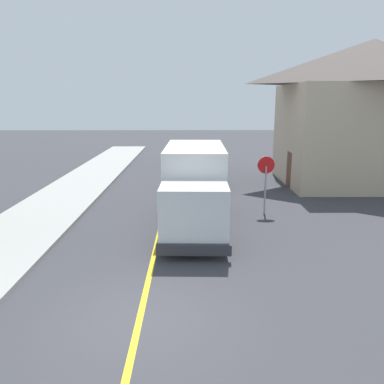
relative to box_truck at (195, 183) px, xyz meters
name	(u,v)px	position (x,y,z in m)	size (l,w,h in m)	color
ground_plane	(139,320)	(-1.41, -7.16, -1.77)	(120.00, 120.00, 0.00)	#38383D
centre_line_yellow	(165,206)	(-1.41, 2.84, -1.76)	(0.16, 56.00, 0.01)	gold
box_truck	(195,183)	(0.00, 0.00, 0.00)	(2.56, 7.23, 3.20)	silver
parked_car_near	(203,174)	(0.59, 7.03, -0.97)	(1.96, 4.46, 1.67)	maroon
parked_car_mid	(199,159)	(0.50, 12.91, -0.97)	(1.88, 4.43, 1.67)	#2D4793
stop_sign	(266,174)	(3.20, 1.53, 0.09)	(0.80, 0.10, 2.65)	gray
house_across_street	(368,111)	(10.51, 8.14, 2.67)	(10.57, 7.77, 8.52)	tan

